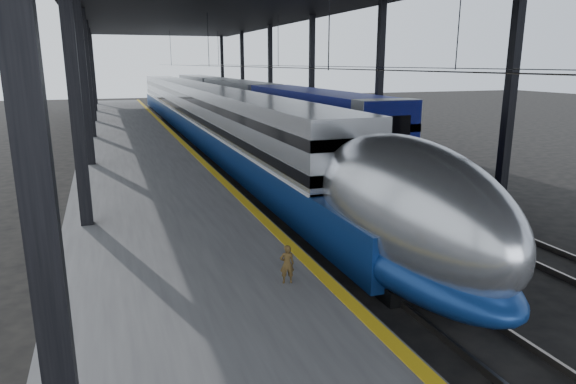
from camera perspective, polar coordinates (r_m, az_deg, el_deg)
name	(u,v)px	position (r m, az deg, el deg)	size (l,w,h in m)	color
ground	(332,295)	(13.25, 4.97, -11.31)	(160.00, 160.00, 0.00)	black
platform	(136,154)	(31.32, -16.56, 4.02)	(6.00, 80.00, 1.00)	#4C4C4F
yellow_strip	(184,143)	(31.50, -11.53, 5.31)	(0.30, 80.00, 0.01)	gold
rails	(267,154)	(32.78, -2.40, 4.28)	(6.52, 80.00, 0.16)	slate
canopy	(222,2)	(31.81, -7.35, 20.22)	(18.00, 75.00, 9.47)	black
tgv_train	(204,115)	(39.27, -9.31, 8.42)	(2.84, 65.20, 4.06)	#B0B2B7
second_train	(240,103)	(48.87, -5.40, 9.84)	(2.98, 56.05, 4.10)	navy
child	(287,264)	(11.26, -0.11, -8.01)	(0.32, 0.21, 0.88)	#493618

